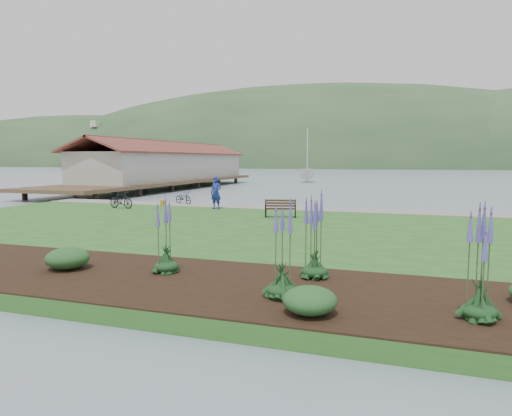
# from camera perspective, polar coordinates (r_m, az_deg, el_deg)

# --- Properties ---
(ground) EXTENTS (600.00, 600.00, 0.00)m
(ground) POSITION_cam_1_polar(r_m,az_deg,el_deg) (20.68, 0.04, -3.09)
(ground) COLOR gray
(ground) RESTS_ON ground
(lawn) EXTENTS (34.00, 20.00, 0.40)m
(lawn) POSITION_cam_1_polar(r_m,az_deg,el_deg) (18.79, -1.91, -3.41)
(lawn) COLOR #285E21
(lawn) RESTS_ON ground
(shoreline_path) EXTENTS (34.00, 2.20, 0.03)m
(shoreline_path) POSITION_cam_1_polar(r_m,az_deg,el_deg) (27.20, 4.68, -0.02)
(shoreline_path) COLOR gray
(shoreline_path) RESTS_ON lawn
(garden_bed) EXTENTS (24.00, 4.40, 0.04)m
(garden_bed) POSITION_cam_1_polar(r_m,az_deg,el_deg) (10.58, -1.53, -9.71)
(garden_bed) COLOR black
(garden_bed) RESTS_ON lawn
(far_hillside) EXTENTS (580.00, 80.00, 38.00)m
(far_hillside) POSITION_cam_1_polar(r_m,az_deg,el_deg) (189.86, 22.80, 4.62)
(far_hillside) COLOR #2F522E
(far_hillside) RESTS_ON ground
(pier_pavilion) EXTENTS (8.00, 36.00, 5.40)m
(pier_pavilion) POSITION_cam_1_polar(r_m,az_deg,el_deg) (53.86, -10.89, 5.28)
(pier_pavilion) COLOR #4C3826
(pier_pavilion) RESTS_ON ground
(park_bench) EXTENTS (1.64, 0.98, 0.95)m
(park_bench) POSITION_cam_1_polar(r_m,az_deg,el_deg) (22.93, 3.08, 0.00)
(park_bench) COLOR black
(park_bench) RESTS_ON lawn
(person) EXTENTS (0.91, 0.71, 2.24)m
(person) POSITION_cam_1_polar(r_m,az_deg,el_deg) (26.82, -5.02, 2.26)
(person) COLOR navy
(person) RESTS_ON lawn
(bicycle_a) EXTENTS (1.20, 1.68, 0.83)m
(bicycle_a) POSITION_cam_1_polar(r_m,az_deg,el_deg) (30.10, -9.05, 1.28)
(bicycle_a) COLOR black
(bicycle_a) RESTS_ON lawn
(bicycle_b) EXTENTS (0.66, 1.71, 1.01)m
(bicycle_b) POSITION_cam_1_polar(r_m,az_deg,el_deg) (28.26, -16.52, 0.97)
(bicycle_b) COLOR black
(bicycle_b) RESTS_ON lawn
(sailboat) EXTENTS (11.12, 11.26, 24.80)m
(sailboat) POSITION_cam_1_polar(r_m,az_deg,el_deg) (66.94, 6.39, 3.22)
(sailboat) COLOR silver
(sailboat) RESTS_ON ground
(pannier) EXTENTS (0.21, 0.32, 0.34)m
(pannier) POSITION_cam_1_polar(r_m,az_deg,el_deg) (29.34, -11.57, 0.63)
(pannier) COLOR #BA7A15
(pannier) RESTS_ON lawn
(echium_0) EXTENTS (0.62, 0.62, 2.25)m
(echium_0) POSITION_cam_1_polar(r_m,az_deg,el_deg) (9.47, 3.26, -6.11)
(echium_0) COLOR #133618
(echium_0) RESTS_ON garden_bed
(echium_1) EXTENTS (0.62, 0.62, 2.38)m
(echium_1) POSITION_cam_1_polar(r_m,az_deg,el_deg) (11.06, 7.40, -3.47)
(echium_1) COLOR #133618
(echium_1) RESTS_ON garden_bed
(echium_2) EXTENTS (0.62, 0.62, 2.24)m
(echium_2) POSITION_cam_1_polar(r_m,az_deg,el_deg) (9.07, 26.34, -6.61)
(echium_2) COLOR #133618
(echium_2) RESTS_ON garden_bed
(echium_4) EXTENTS (0.62, 0.62, 2.27)m
(echium_4) POSITION_cam_1_polar(r_m,az_deg,el_deg) (11.76, -11.21, -3.78)
(echium_4) COLOR #133618
(echium_4) RESTS_ON garden_bed
(shrub_0) EXTENTS (1.12, 1.12, 0.56)m
(shrub_0) POSITION_cam_1_polar(r_m,az_deg,el_deg) (13.01, -22.50, -5.82)
(shrub_0) COLOR #1E4C21
(shrub_0) RESTS_ON garden_bed
(shrub_1) EXTENTS (1.02, 1.02, 0.51)m
(shrub_1) POSITION_cam_1_polar(r_m,az_deg,el_deg) (8.69, 6.75, -11.39)
(shrub_1) COLOR #1E4C21
(shrub_1) RESTS_ON garden_bed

